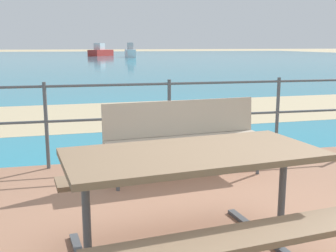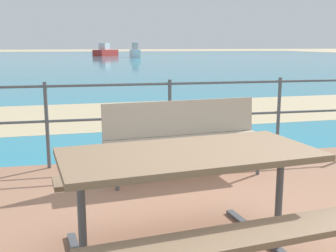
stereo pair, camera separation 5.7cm
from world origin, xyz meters
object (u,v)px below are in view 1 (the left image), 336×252
Objects in this scene: park_bench at (184,131)px; picnic_table at (193,179)px; boat_near at (101,52)px; boat_mid at (130,53)px.

picnic_table is at bearing -110.22° from park_bench.
boat_mid reaches higher than boat_near.
boat_near is 0.99× the size of boat_mid.
picnic_table is at bearing -145.41° from boat_near.
park_bench is at bearing 69.21° from picnic_table.
boat_near reaches higher than park_bench.
picnic_table is 52.16m from boat_near.
park_bench is 44.56m from boat_mid.
picnic_table is 0.43× the size of boat_mid.
boat_near is at bearing 79.47° from picnic_table.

